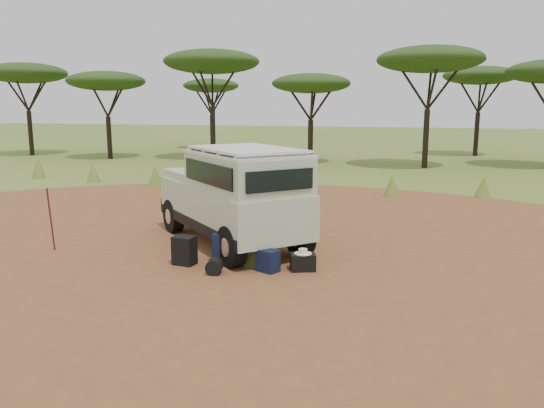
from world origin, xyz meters
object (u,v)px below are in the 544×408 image
(safari_vehicle, at_px, (234,198))
(backpack_olive, at_px, (252,254))
(backpack_navy, at_px, (225,248))
(duffel_navy, at_px, (268,261))
(hard_case, at_px, (303,262))
(backpack_black, at_px, (184,251))
(walking_staff, at_px, (51,220))

(safari_vehicle, bearing_deg, backpack_olive, -14.52)
(backpack_navy, relative_size, backpack_olive, 1.15)
(duffel_navy, xyz_separation_m, hard_case, (0.61, 0.26, -0.05))
(backpack_black, relative_size, duffel_navy, 1.34)
(walking_staff, xyz_separation_m, backpack_olive, (4.40, 0.25, -0.46))
(backpack_black, xyz_separation_m, backpack_navy, (0.72, 0.37, 0.01))
(walking_staff, bearing_deg, backpack_navy, -25.64)
(safari_vehicle, bearing_deg, walking_staff, -109.24)
(backpack_navy, distance_m, duffel_navy, 1.06)
(duffel_navy, bearing_deg, backpack_navy, -174.08)
(walking_staff, distance_m, hard_case, 5.44)
(duffel_navy, bearing_deg, backpack_olive, 176.33)
(backpack_olive, bearing_deg, safari_vehicle, 128.66)
(backpack_olive, height_order, hard_case, backpack_olive)
(walking_staff, distance_m, backpack_olive, 4.43)
(backpack_black, distance_m, hard_case, 2.35)
(backpack_black, bearing_deg, walking_staff, -172.25)
(safari_vehicle, bearing_deg, backpack_navy, -33.14)
(backpack_olive, xyz_separation_m, hard_case, (1.00, 0.05, -0.10))
(backpack_navy, bearing_deg, backpack_olive, -19.67)
(hard_case, bearing_deg, duffel_navy, -177.35)
(backpack_black, relative_size, backpack_navy, 0.95)
(safari_vehicle, xyz_separation_m, backpack_navy, (0.31, -1.37, -0.78))
(backpack_navy, bearing_deg, hard_case, -10.40)
(backpack_black, xyz_separation_m, hard_case, (2.33, 0.29, -0.12))
(backpack_olive, bearing_deg, hard_case, 9.99)
(walking_staff, relative_size, backpack_olive, 2.85)
(backpack_navy, xyz_separation_m, duffel_navy, (1.00, -0.34, -0.09))
(backpack_navy, bearing_deg, backpack_black, -160.05)
(safari_vehicle, relative_size, backpack_navy, 7.48)
(safari_vehicle, height_order, duffel_navy, safari_vehicle)
(hard_case, bearing_deg, safari_vehicle, 122.38)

